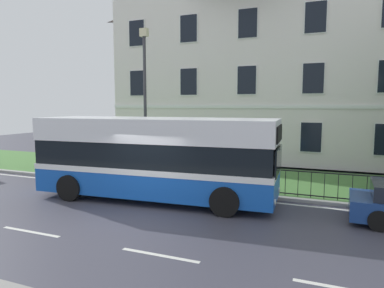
{
  "coord_description": "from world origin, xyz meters",
  "views": [
    {
      "loc": [
        5.6,
        -8.67,
        3.49
      ],
      "look_at": [
        -0.13,
        5.47,
        1.77
      ],
      "focal_mm": 32.35,
      "sensor_mm": 36.0,
      "label": 1
    }
  ],
  "objects_px": {
    "georgian_townhouse": "(263,66)",
    "litter_bin": "(208,171)",
    "single_decker_bus": "(156,157)",
    "street_lamp_post": "(145,94)"
  },
  "relations": [
    {
      "from": "single_decker_bus",
      "to": "litter_bin",
      "type": "xyz_separation_m",
      "value": [
        1.12,
        2.6,
        -0.94
      ]
    },
    {
      "from": "single_decker_bus",
      "to": "street_lamp_post",
      "type": "distance_m",
      "value": 4.26
    },
    {
      "from": "georgian_townhouse",
      "to": "litter_bin",
      "type": "bearing_deg",
      "value": -92.14
    },
    {
      "from": "single_decker_bus",
      "to": "street_lamp_post",
      "type": "relative_size",
      "value": 1.32
    },
    {
      "from": "georgian_townhouse",
      "to": "litter_bin",
      "type": "relative_size",
      "value": 16.89
    },
    {
      "from": "litter_bin",
      "to": "georgian_townhouse",
      "type": "bearing_deg",
      "value": 87.86
    },
    {
      "from": "georgian_townhouse",
      "to": "single_decker_bus",
      "type": "relative_size",
      "value": 1.98
    },
    {
      "from": "street_lamp_post",
      "to": "single_decker_bus",
      "type": "bearing_deg",
      "value": -54.18
    },
    {
      "from": "single_decker_bus",
      "to": "street_lamp_post",
      "type": "xyz_separation_m",
      "value": [
        -2.05,
        2.84,
        2.42
      ]
    },
    {
      "from": "georgian_townhouse",
      "to": "litter_bin",
      "type": "height_order",
      "value": "georgian_townhouse"
    }
  ]
}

